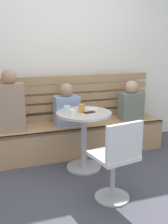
{
  "coord_description": "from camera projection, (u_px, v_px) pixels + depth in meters",
  "views": [
    {
      "loc": [
        -1.01,
        -2.3,
        1.55
      ],
      "look_at": [
        0.01,
        0.66,
        0.75
      ],
      "focal_mm": 42.91,
      "sensor_mm": 36.0,
      "label": 1
    }
  ],
  "objects": [
    {
      "name": "white_chair",
      "position": [
        117.0,
        158.0,
        2.61
      ],
      "size": [
        0.46,
        0.46,
        0.85
      ],
      "color": "#ADADB2",
      "rests_on": "ground"
    },
    {
      "name": "person_child_left",
      "position": [
        131.0,
        103.0,
        4.0
      ],
      "size": [
        0.34,
        0.22,
        0.59
      ],
      "color": "slate",
      "rests_on": "booth_bench"
    },
    {
      "name": "person_child_middle",
      "position": [
        67.0,
        107.0,
        3.74
      ],
      "size": [
        0.34,
        0.22,
        0.59
      ],
      "color": "#8C9EC6",
      "rests_on": "booth_bench"
    },
    {
      "name": "booth_backrest",
      "position": [
        66.0,
        98.0,
        3.93
      ],
      "size": [
        2.65,
        0.04,
        0.66
      ],
      "color": "#A68157",
      "rests_on": "booth_bench"
    },
    {
      "name": "cup_glass_short",
      "position": [
        67.0,
        109.0,
        3.25
      ],
      "size": [
        0.08,
        0.08,
        0.08
      ],
      "primitive_type": "cylinder",
      "color": "silver",
      "rests_on": "cafe_table"
    },
    {
      "name": "cup_tumbler_orange",
      "position": [
        81.0,
        108.0,
        3.24
      ],
      "size": [
        0.07,
        0.07,
        0.1
      ],
      "primitive_type": "cylinder",
      "color": "orange",
      "rests_on": "cafe_table"
    },
    {
      "name": "phone_on_table",
      "position": [
        89.0,
        112.0,
        3.24
      ],
      "size": [
        0.15,
        0.1,
        0.01
      ],
      "primitive_type": "cube",
      "rotation": [
        0.0,
        0.0,
        1.81
      ],
      "color": "black",
      "rests_on": "cafe_table"
    },
    {
      "name": "plate_small",
      "position": [
        92.0,
        109.0,
        3.39
      ],
      "size": [
        0.17,
        0.17,
        0.01
      ],
      "primitive_type": "cylinder",
      "color": "white",
      "rests_on": "cafe_table"
    },
    {
      "name": "person_adult",
      "position": [
        11.0,
        104.0,
        3.43
      ],
      "size": [
        0.34,
        0.22,
        0.81
      ],
      "color": "#9E7F6B",
      "rests_on": "booth_bench"
    },
    {
      "name": "ground",
      "position": [
        104.0,
        196.0,
        2.81
      ],
      "size": [
        8.0,
        8.0,
        0.0
      ],
      "primitive_type": "plane",
      "color": "#42424C"
    },
    {
      "name": "back_wall",
      "position": [
        62.0,
        51.0,
        3.95
      ],
      "size": [
        5.2,
        0.1,
        2.9
      ],
      "primitive_type": "cube",
      "color": "white",
      "rests_on": "ground"
    },
    {
      "name": "booth_bench",
      "position": [
        71.0,
        139.0,
        3.85
      ],
      "size": [
        2.7,
        0.52,
        0.44
      ],
      "color": "tan",
      "rests_on": "ground"
    },
    {
      "name": "cafe_table",
      "position": [
        84.0,
        129.0,
        3.32
      ],
      "size": [
        0.68,
        0.68,
        0.74
      ],
      "color": "#ADADB2",
      "rests_on": "ground"
    },
    {
      "name": "cup_ceramic_white",
      "position": [
        73.0,
        112.0,
        3.11
      ],
      "size": [
        0.08,
        0.08,
        0.07
      ],
      "primitive_type": "cylinder",
      "color": "white",
      "rests_on": "cafe_table"
    }
  ]
}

